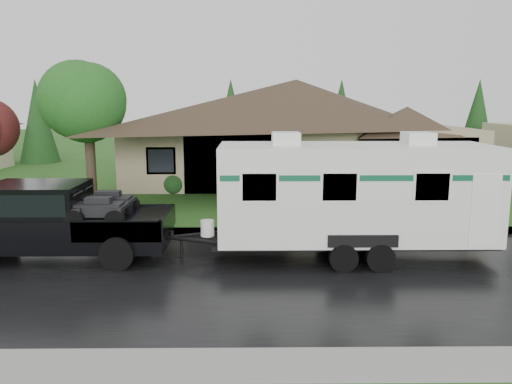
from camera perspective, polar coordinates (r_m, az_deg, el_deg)
ground at (r=15.28m, az=1.58°, el=-6.89°), size 140.00×140.00×0.00m
road at (r=13.38m, az=1.91°, el=-9.39°), size 140.00×8.00×0.01m
curb at (r=17.42m, az=1.30°, el=-4.47°), size 140.00×0.50×0.15m
lawn at (r=29.93m, az=0.49°, el=1.74°), size 140.00×26.00×0.15m
house_main at (r=28.59m, az=5.20°, el=8.38°), size 19.44×10.80×6.90m
tree_left_green at (r=22.28m, az=-18.72°, el=9.45°), size 3.70×3.70×6.13m
shrub_row at (r=24.34m, az=5.47°, el=1.10°), size 13.60×1.00×1.00m
pickup_truck at (r=15.63m, az=-22.58°, el=-2.82°), size 6.62×2.52×2.21m
travel_trailer at (r=14.65m, az=11.14°, el=-0.01°), size 8.16×2.87×3.66m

